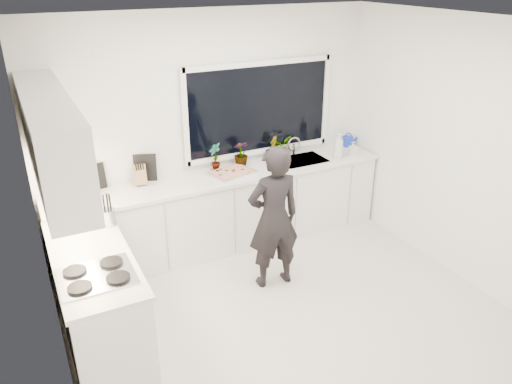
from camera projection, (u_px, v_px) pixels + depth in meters
floor at (285, 312)px, 4.90m from camera, size 4.00×3.50×0.02m
wall_back at (212, 131)px, 5.76m from camera, size 4.00×0.02×2.70m
wall_left at (42, 238)px, 3.51m from camera, size 0.02×3.50×2.70m
wall_right at (456, 150)px, 5.16m from camera, size 0.02×3.50×2.70m
ceiling at (294, 21)px, 3.77m from camera, size 4.00×3.50×0.02m
window at (259, 109)px, 5.90m from camera, size 1.80×0.02×1.00m
base_cabinets_back at (225, 212)px, 5.89m from camera, size 3.92×0.58×0.88m
base_cabinets_left at (98, 302)px, 4.31m from camera, size 0.58×1.60×0.88m
countertop_back at (224, 176)px, 5.69m from camera, size 3.94×0.62×0.04m
countertop_left at (91, 257)px, 4.12m from camera, size 0.62×1.60×0.04m
upper_cabinets at (51, 137)px, 3.96m from camera, size 0.34×2.10×0.70m
sink at (302, 163)px, 6.14m from camera, size 0.58×0.42×0.14m
faucet at (294, 146)px, 6.24m from camera, size 0.03×0.03×0.22m
stovetop at (96, 275)px, 3.81m from camera, size 0.56×0.48×0.03m
person at (274, 218)px, 5.04m from camera, size 0.58×0.41×1.53m
pizza_tray at (232, 173)px, 5.69m from camera, size 0.54×0.45×0.03m
pizza at (232, 171)px, 5.69m from camera, size 0.49×0.40×0.01m
watering_can at (348, 141)px, 6.55m from camera, size 0.15×0.15×0.13m
paper_towel_roll at (87, 184)px, 5.11m from camera, size 0.13×0.13×0.26m
knife_block at (140, 175)px, 5.38m from camera, size 0.14×0.12×0.22m
utensil_crock at (109, 218)px, 4.54m from camera, size 0.17×0.17×0.16m
picture_frame_large at (95, 177)px, 5.26m from camera, size 0.22×0.05×0.28m
picture_frame_small at (145, 167)px, 5.48m from camera, size 0.24×0.11×0.30m
herb_plants at (259, 151)px, 5.98m from camera, size 1.10×0.33×0.33m
soap_bottles at (341, 146)px, 6.13m from camera, size 0.35×0.17×0.32m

